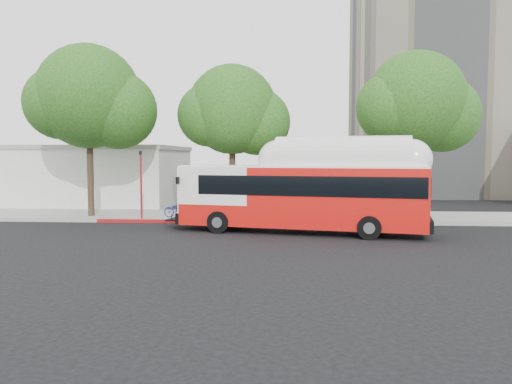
% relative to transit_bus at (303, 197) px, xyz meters
% --- Properties ---
extents(ground, '(120.00, 120.00, 0.00)m').
position_rel_transit_bus_xyz_m(ground, '(-2.82, -0.88, -1.65)').
color(ground, black).
rests_on(ground, ground).
extents(sidewalk, '(60.00, 5.00, 0.15)m').
position_rel_transit_bus_xyz_m(sidewalk, '(-2.82, 5.62, -1.58)').
color(sidewalk, gray).
rests_on(sidewalk, ground).
extents(curb_strip, '(60.00, 0.30, 0.15)m').
position_rel_transit_bus_xyz_m(curb_strip, '(-2.82, 3.02, -1.58)').
color(curb_strip, gray).
rests_on(curb_strip, ground).
extents(red_curb_segment, '(10.00, 0.32, 0.16)m').
position_rel_transit_bus_xyz_m(red_curb_segment, '(-5.82, 3.02, -1.57)').
color(red_curb_segment, maroon).
rests_on(red_curb_segment, ground).
extents(street_tree_left, '(6.67, 5.80, 9.74)m').
position_rel_transit_bus_xyz_m(street_tree_left, '(-11.35, 4.68, 4.95)').
color(street_tree_left, '#2D2116').
rests_on(street_tree_left, ground).
extents(street_tree_mid, '(5.75, 5.00, 8.62)m').
position_rel_transit_bus_xyz_m(street_tree_mid, '(-3.41, 5.18, 4.25)').
color(street_tree_mid, '#2D2116').
rests_on(street_tree_mid, ground).
extents(street_tree_right, '(6.21, 5.40, 9.18)m').
position_rel_transit_bus_xyz_m(street_tree_right, '(6.62, 4.98, 4.60)').
color(street_tree_right, '#2D2116').
rests_on(street_tree_right, ground).
extents(apartment_tower, '(18.00, 18.00, 37.00)m').
position_rel_transit_bus_xyz_m(apartment_tower, '(15.18, 27.12, 15.96)').
color(apartment_tower, tan).
rests_on(apartment_tower, ground).
extents(low_commercial_bldg, '(16.20, 10.20, 4.25)m').
position_rel_transit_bus_xyz_m(low_commercial_bldg, '(-16.82, 13.12, 0.50)').
color(low_commercial_bldg, silver).
rests_on(low_commercial_bldg, ground).
extents(transit_bus, '(12.14, 4.61, 3.54)m').
position_rel_transit_bus_xyz_m(transit_bus, '(0.00, 0.00, 0.00)').
color(transit_bus, red).
rests_on(transit_bus, ground).
extents(signal_pole, '(0.11, 0.36, 3.81)m').
position_rel_transit_bus_xyz_m(signal_pole, '(-8.57, 3.49, 0.30)').
color(signal_pole, '#B11221').
rests_on(signal_pole, ground).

